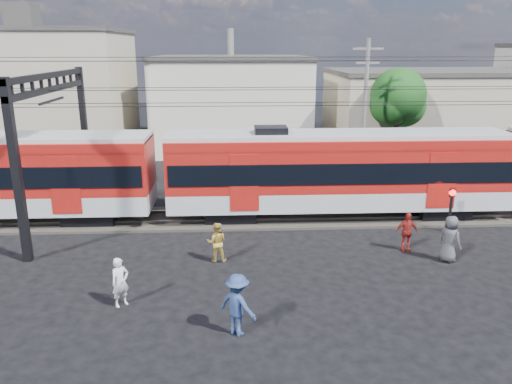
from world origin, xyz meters
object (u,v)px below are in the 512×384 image
pedestrian_c (238,305)px  crossing_signal (451,202)px  pedestrian_a (120,282)px  commuter_train (342,169)px

pedestrian_c → crossing_signal: crossing_signal is taller
pedestrian_a → crossing_signal: (13.28, 5.95, 0.60)m
pedestrian_a → pedestrian_c: pedestrian_c is taller
commuter_train → pedestrian_c: 11.39m
pedestrian_a → pedestrian_c: (3.71, -1.86, 0.12)m
commuter_train → pedestrian_a: size_ratio=30.93×
pedestrian_a → pedestrian_c: size_ratio=0.87×
commuter_train → pedestrian_c: size_ratio=26.89×
commuter_train → pedestrian_a: 12.16m
pedestrian_a → pedestrian_c: bearing=-67.7°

